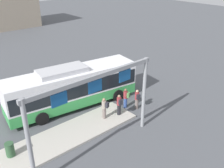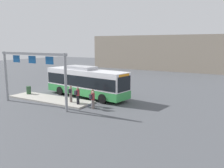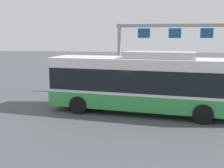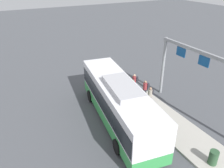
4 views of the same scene
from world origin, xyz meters
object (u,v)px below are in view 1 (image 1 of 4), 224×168
(person_waiting_far, at_px, (104,108))
(person_waiting_mid, at_px, (126,98))
(bus_main, at_px, (73,86))
(person_boarding, at_px, (137,99))
(trash_bin, at_px, (10,149))
(person_waiting_near, at_px, (119,104))

(person_waiting_far, bearing_deg, person_waiting_mid, -104.91)
(bus_main, relative_size, person_boarding, 6.50)
(trash_bin, bearing_deg, person_waiting_near, -6.28)
(bus_main, xyz_separation_m, person_waiting_far, (0.54, -3.29, -0.76))
(bus_main, relative_size, trash_bin, 12.07)
(bus_main, relative_size, person_waiting_near, 6.50)
(person_boarding, xyz_separation_m, person_waiting_mid, (-0.52, 0.74, 0.00))
(person_waiting_far, height_order, trash_bin, person_waiting_far)
(bus_main, xyz_separation_m, person_waiting_mid, (3.01, -2.98, -0.92))
(person_boarding, xyz_separation_m, trash_bin, (-9.84, 0.97, -0.28))
(person_waiting_far, bearing_deg, bus_main, -12.86)
(person_waiting_mid, height_order, person_waiting_far, person_waiting_far)
(trash_bin, bearing_deg, bus_main, 23.51)
(bus_main, height_order, person_boarding, bus_main)
(person_boarding, distance_m, trash_bin, 9.89)
(trash_bin, bearing_deg, person_waiting_far, -4.53)
(person_waiting_mid, xyz_separation_m, person_waiting_far, (-2.47, -0.31, 0.16))
(person_waiting_mid, bearing_deg, person_boarding, -164.40)
(person_boarding, height_order, person_waiting_near, person_waiting_near)
(person_waiting_near, xyz_separation_m, person_waiting_mid, (1.32, 0.65, -0.16))
(person_boarding, distance_m, person_waiting_near, 1.85)
(person_waiting_mid, bearing_deg, trash_bin, 68.99)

